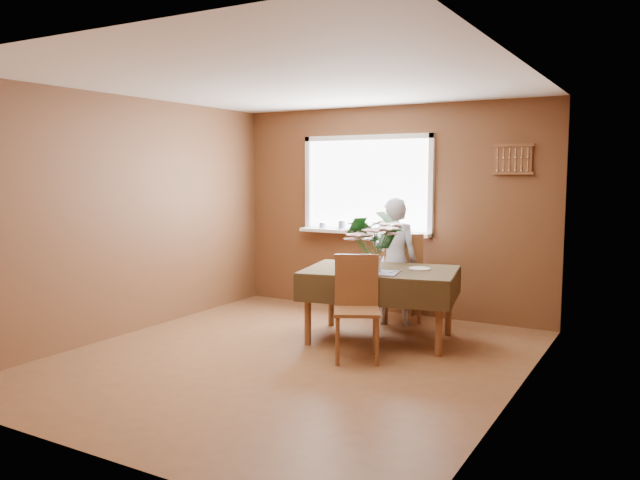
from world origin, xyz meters
The scene contains 15 objects.
floor centered at (0.00, 0.00, 0.00)m, with size 4.50×4.50×0.00m, color brown.
ceiling centered at (0.00, 0.00, 2.50)m, with size 4.50×4.50×0.00m, color white.
wall_back centered at (0.00, 2.25, 1.25)m, with size 4.00×4.00×0.00m, color brown.
wall_front centered at (0.00, -2.25, 1.25)m, with size 4.00×4.00×0.00m, color brown.
wall_left centered at (-2.00, 0.00, 1.25)m, with size 4.50×4.50×0.00m, color brown.
wall_right centered at (2.00, 0.00, 1.25)m, with size 4.50×4.50×0.00m, color brown.
window_assembly centered at (-0.29, 2.20, 1.35)m, with size 1.72×0.20×1.22m.
spoon_rack centered at (1.45, 2.22, 1.85)m, with size 0.44×0.05×0.33m.
dining_table centered at (0.44, 1.02, 0.64)m, with size 1.69×1.32×0.74m.
chair_far centered at (0.33, 1.84, 0.55)m, with size 0.61×0.61×1.03m.
chair_near centered at (0.50, 0.35, 0.52)m, with size 0.55×0.55×0.95m.
seated_woman centered at (0.30, 1.70, 0.72)m, with size 0.52×0.34×1.43m, color white.
flower_bouquet centered at (0.45, 0.85, 1.07)m, with size 0.60×0.60×0.51m.
side_plate centered at (0.79, 1.19, 0.74)m, with size 0.22×0.22×0.01m, color white.
table_knife centered at (0.65, 0.90, 0.74)m, with size 0.02×0.24×0.00m, color silver.
Camera 1 is at (3.01, -4.71, 1.71)m, focal length 35.00 mm.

